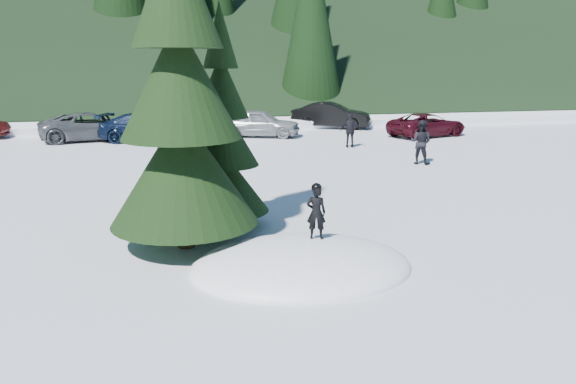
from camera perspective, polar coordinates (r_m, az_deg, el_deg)
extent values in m
plane|color=white|center=(11.31, 1.40, -7.70)|extent=(200.00, 200.00, 0.00)
ellipsoid|color=white|center=(11.31, 1.40, -7.70)|extent=(4.48, 3.52, 0.96)
cylinder|color=black|center=(12.52, -10.40, -2.45)|extent=(0.38, 0.38, 1.40)
cone|color=black|center=(12.27, -10.61, 2.46)|extent=(3.20, 3.20, 2.46)
cone|color=black|center=(12.07, -10.99, 11.16)|extent=(2.54, 2.54, 2.46)
cylinder|color=black|center=(13.98, -6.48, -1.50)|extent=(0.26, 0.26, 1.00)
cone|color=black|center=(13.83, -6.55, 1.14)|extent=(2.20, 2.20, 1.52)
cone|color=black|center=(13.63, -6.68, 5.87)|extent=(1.75, 1.75, 1.52)
cone|color=black|center=(13.53, -6.81, 10.71)|extent=(1.29, 1.29, 1.52)
cone|color=black|center=(13.53, -6.95, 15.57)|extent=(0.84, 0.84, 1.52)
imported|color=black|center=(11.42, 2.88, -2.10)|extent=(0.45, 0.35, 1.08)
imported|color=black|center=(22.80, 13.34, 4.95)|extent=(1.08, 1.06, 1.75)
imported|color=black|center=(26.62, 6.36, 6.24)|extent=(1.01, 0.64, 1.61)
imported|color=#4A4D51|center=(30.56, -19.32, 6.31)|extent=(5.51, 3.40, 1.42)
imported|color=black|center=(29.03, -13.96, 6.34)|extent=(5.33, 3.55, 1.43)
imported|color=gray|center=(30.19, -2.96, 7.02)|extent=(4.69, 3.11, 1.48)
imported|color=black|center=(34.06, 4.41, 7.77)|extent=(4.94, 3.42, 1.54)
imported|color=#360912|center=(31.26, 13.96, 6.64)|extent=(4.88, 3.37, 1.24)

